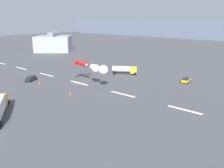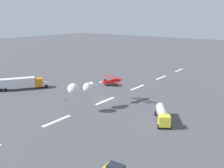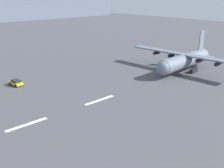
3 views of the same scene
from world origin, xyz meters
name	(u,v)px [view 1 (image 1 of 3)]	position (x,y,z in m)	size (l,w,h in m)	color
ground_plane	(79,83)	(0.00, 0.00, 0.00)	(440.00, 440.00, 0.00)	#4C4C51
runway_stripe_0	(1,63)	(-51.83, 0.00, 0.01)	(8.00, 0.90, 0.01)	white
runway_stripe_1	(21,68)	(-34.55, 0.00, 0.01)	(8.00, 0.90, 0.01)	white
runway_stripe_2	(46,75)	(-17.28, 0.00, 0.01)	(8.00, 0.90, 0.01)	white
runway_stripe_3	(79,83)	(0.00, 0.00, 0.01)	(8.00, 0.90, 0.01)	white
runway_stripe_4	(123,94)	(17.28, 0.00, 0.01)	(8.00, 0.90, 0.01)	white
runway_stripe_5	(185,110)	(34.55, 0.00, 0.01)	(8.00, 0.90, 0.01)	white
stunt_biplane_red	(95,68)	(7.09, 0.16, 5.77)	(16.79, 7.40, 2.84)	red
fuel_tanker_truck	(125,69)	(3.51, 19.03, 1.74)	(8.64, 6.80, 2.90)	yellow
followme_car_yellow	(31,78)	(-13.89, -8.13, 0.81)	(3.51, 4.72, 1.52)	#262628
airport_staff_sedan	(186,80)	(25.15, 22.25, 0.81)	(2.38, 4.23, 1.52)	yellow
hangar_building	(54,43)	(-66.62, 39.79, 4.94)	(26.59, 26.36, 11.90)	#9EA3AD
traffic_cone_near	(40,83)	(-8.57, -8.45, 0.38)	(0.44, 0.44, 0.75)	orange
traffic_cone_far	(70,93)	(6.63, -9.18, 0.38)	(0.44, 0.44, 0.75)	orange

